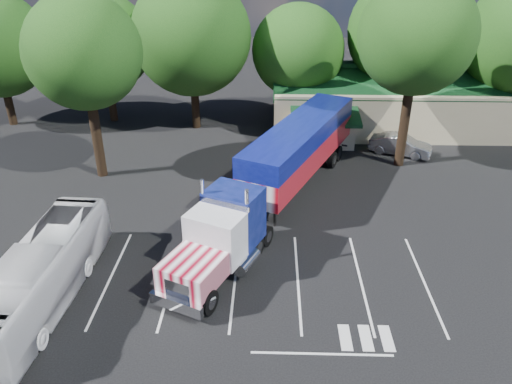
{
  "coord_description": "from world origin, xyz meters",
  "views": [
    {
      "loc": [
        1.69,
        -26.48,
        15.75
      ],
      "look_at": [
        0.89,
        -0.2,
        2.0
      ],
      "focal_mm": 35.0,
      "sensor_mm": 36.0,
      "label": 1
    }
  ],
  "objects_px": {
    "bicycle": "(271,198)",
    "tour_bus": "(42,275)",
    "silver_sedan": "(400,145)",
    "semi_truck": "(283,165)",
    "woman": "(268,208)"
  },
  "relations": [
    {
      "from": "semi_truck",
      "to": "silver_sedan",
      "type": "distance_m",
      "value": 12.68
    },
    {
      "from": "bicycle",
      "to": "silver_sedan",
      "type": "distance_m",
      "value": 13.35
    },
    {
      "from": "semi_truck",
      "to": "woman",
      "type": "relative_size",
      "value": 13.53
    },
    {
      "from": "semi_truck",
      "to": "tour_bus",
      "type": "relative_size",
      "value": 1.95
    },
    {
      "from": "bicycle",
      "to": "tour_bus",
      "type": "distance_m",
      "value": 14.6
    },
    {
      "from": "woman",
      "to": "tour_bus",
      "type": "distance_m",
      "value": 13.21
    },
    {
      "from": "semi_truck",
      "to": "silver_sedan",
      "type": "relative_size",
      "value": 4.54
    },
    {
      "from": "bicycle",
      "to": "woman",
      "type": "bearing_deg",
      "value": -104.35
    },
    {
      "from": "silver_sedan",
      "to": "woman",
      "type": "bearing_deg",
      "value": 159.14
    },
    {
      "from": "semi_truck",
      "to": "silver_sedan",
      "type": "height_order",
      "value": "semi_truck"
    },
    {
      "from": "woman",
      "to": "silver_sedan",
      "type": "bearing_deg",
      "value": -53.37
    },
    {
      "from": "tour_bus",
      "to": "silver_sedan",
      "type": "distance_m",
      "value": 27.91
    },
    {
      "from": "tour_bus",
      "to": "bicycle",
      "type": "bearing_deg",
      "value": 45.79
    },
    {
      "from": "semi_truck",
      "to": "tour_bus",
      "type": "height_order",
      "value": "semi_truck"
    },
    {
      "from": "bicycle",
      "to": "tour_bus",
      "type": "relative_size",
      "value": 0.16
    }
  ]
}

